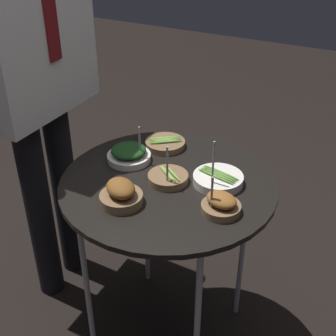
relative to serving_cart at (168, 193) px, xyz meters
name	(u,v)px	position (x,y,z in m)	size (l,w,h in m)	color
ground_plane	(168,329)	(0.00, 0.00, -0.67)	(8.00, 8.00, 0.00)	black
serving_cart	(168,193)	(0.00, 0.00, 0.00)	(0.70, 0.70, 0.71)	black
bowl_roast_back_left	(121,194)	(-0.17, 0.07, 0.08)	(0.13, 0.13, 0.08)	brown
bowl_spinach_front_right	(129,154)	(0.06, 0.18, 0.07)	(0.15, 0.15, 0.14)	silver
bowl_asparagus_far_rim	(218,179)	(0.06, -0.15, 0.06)	(0.16, 0.16, 0.17)	silver
bowl_asparagus_front_left	(165,143)	(0.20, 0.11, 0.06)	(0.14, 0.14, 0.03)	brown
bowl_asparagus_near_rim	(169,177)	(0.00, 0.00, 0.06)	(0.13, 0.13, 0.15)	brown
bowl_roast_mid_left	(221,204)	(-0.07, -0.21, 0.07)	(0.12, 0.12, 0.13)	brown
waiter_figure	(28,46)	(0.05, 0.56, 0.40)	(0.62, 0.23, 1.68)	black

